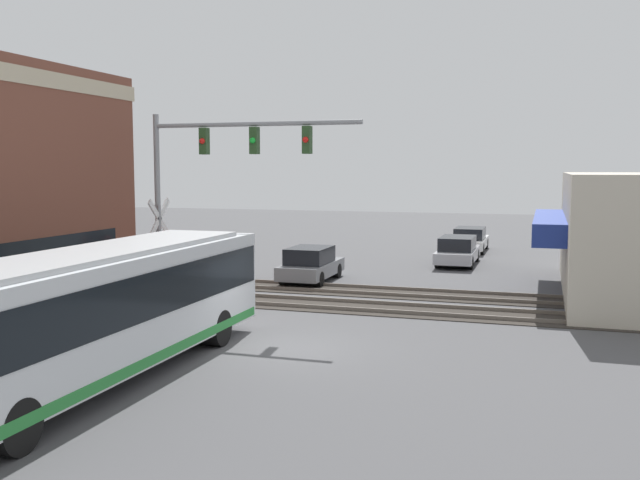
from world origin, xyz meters
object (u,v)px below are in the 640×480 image
city_bus (102,308)px  parked_car_silver (458,252)px  parked_car_white (470,240)px  parked_car_grey (311,266)px  crossing_signal (160,241)px

city_bus → parked_car_silver: (22.38, -5.40, -1.01)m
parked_car_white → parked_car_grey: bearing=158.1°
parked_car_grey → parked_car_white: (13.40, -5.40, -0.03)m
crossing_signal → parked_car_silver: size_ratio=0.78×
crossing_signal → parked_car_white: (20.09, -8.81, -1.63)m
city_bus → parked_car_silver: size_ratio=2.42×
city_bus → parked_car_silver: bearing=-13.6°
crossing_signal → parked_car_white: bearing=-23.7°
city_bus → parked_car_white: (28.50, -5.40, -1.02)m
crossing_signal → parked_car_silver: bearing=-32.2°
parked_car_grey → parked_car_white: bearing=-21.9°
parked_car_grey → parked_car_white: parked_car_grey is taller
parked_car_white → parked_car_silver: bearing=-180.0°
crossing_signal → parked_car_white: size_ratio=0.81×
parked_car_silver → parked_car_white: 6.12m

